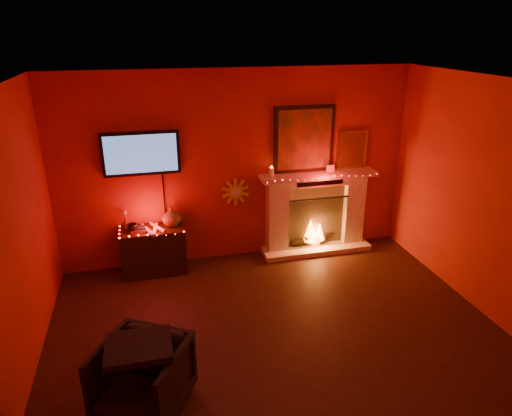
% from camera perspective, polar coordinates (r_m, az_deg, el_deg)
% --- Properties ---
extents(room, '(5.00, 5.00, 5.00)m').
position_cam_1_polar(room, '(4.16, 5.00, -4.58)').
color(room, black).
rests_on(room, ground).
extents(floor, '(5.00, 5.00, 0.00)m').
position_cam_1_polar(floor, '(4.91, 4.46, -18.86)').
color(floor, black).
rests_on(floor, ground).
extents(fireplace, '(1.72, 0.40, 2.18)m').
position_cam_1_polar(fireplace, '(6.83, 7.44, 0.41)').
color(fireplace, '#F1E1CB').
rests_on(fireplace, floor).
extents(tv, '(1.00, 0.07, 1.24)m').
position_cam_1_polar(tv, '(6.16, -14.16, 6.60)').
color(tv, black).
rests_on(tv, room).
extents(sunburst_clock, '(0.40, 0.03, 0.40)m').
position_cam_1_polar(sunburst_clock, '(6.49, -2.59, 2.03)').
color(sunburst_clock, gold).
rests_on(sunburst_clock, room).
extents(console_table, '(0.86, 0.51, 0.93)m').
position_cam_1_polar(console_table, '(6.42, -12.56, -4.80)').
color(console_table, black).
rests_on(console_table, floor).
extents(armchair, '(0.99, 0.99, 0.67)m').
position_cam_1_polar(armchair, '(4.37, -14.01, -19.86)').
color(armchair, black).
rests_on(armchair, floor).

